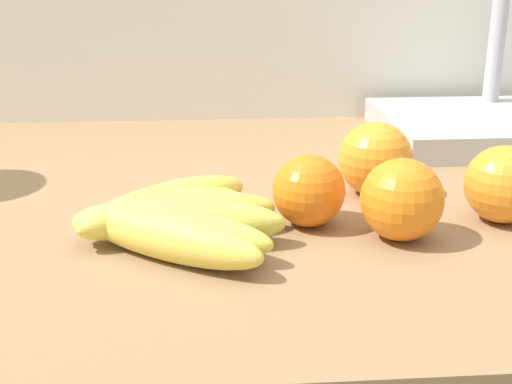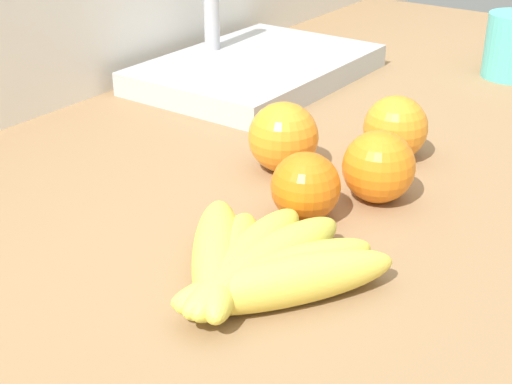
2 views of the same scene
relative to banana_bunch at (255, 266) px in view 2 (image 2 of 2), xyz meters
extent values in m
cube|color=silver|center=(0.15, 0.50, -0.26)|extent=(2.33, 0.06, 1.30)
ellipsoid|color=#E9CC4C|center=(0.00, -0.03, 0.00)|extent=(0.18, 0.14, 0.04)
ellipsoid|color=#E0D54C|center=(0.00, -0.02, 0.00)|extent=(0.19, 0.11, 0.04)
ellipsoid|color=#D8D04C|center=(0.01, -0.01, 0.00)|extent=(0.19, 0.06, 0.04)
ellipsoid|color=#D8D44C|center=(0.01, 0.01, 0.00)|extent=(0.19, 0.07, 0.04)
ellipsoid|color=#E2D24C|center=(-0.01, 0.02, 0.00)|extent=(0.16, 0.11, 0.04)
ellipsoid|color=#E4D04C|center=(-0.01, 0.03, 0.00)|extent=(0.17, 0.15, 0.04)
sphere|color=orange|center=(0.13, 0.03, 0.01)|extent=(0.07, 0.07, 0.07)
sphere|color=orange|center=(0.21, 0.11, 0.02)|extent=(0.08, 0.08, 0.08)
sphere|color=orange|center=(0.21, -0.01, 0.02)|extent=(0.07, 0.07, 0.07)
sphere|color=orange|center=(0.31, 0.03, 0.02)|extent=(0.07, 0.07, 0.07)
cube|color=#B7BABF|center=(0.46, 0.33, 0.00)|extent=(0.36, 0.25, 0.03)
camera|label=1|loc=(0.03, -0.57, 0.22)|focal=47.76mm
camera|label=2|loc=(-0.42, -0.30, 0.32)|focal=51.17mm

